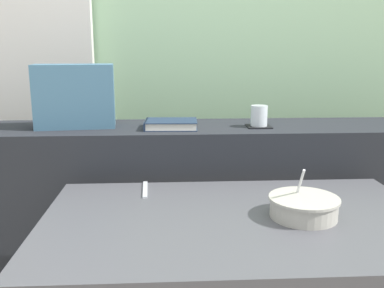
% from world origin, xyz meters
% --- Properties ---
extents(outdoor_backdrop, '(4.80, 0.08, 2.80)m').
position_xyz_m(outdoor_backdrop, '(0.00, 1.17, 1.40)').
color(outdoor_backdrop, '#9EC699').
rests_on(outdoor_backdrop, ground).
extents(curtain_left_panel, '(0.56, 0.06, 2.50)m').
position_xyz_m(curtain_left_panel, '(-0.77, 1.07, 1.25)').
color(curtain_left_panel, silver).
rests_on(curtain_left_panel, ground).
extents(dark_console_ledge, '(2.80, 0.38, 0.86)m').
position_xyz_m(dark_console_ledge, '(0.00, 0.55, 0.43)').
color(dark_console_ledge, '#23262B').
rests_on(dark_console_ledge, ground).
extents(breakfast_table, '(1.16, 0.70, 0.69)m').
position_xyz_m(breakfast_table, '(0.10, -0.06, 0.59)').
color(breakfast_table, '#414145').
rests_on(breakfast_table, ground).
extents(coaster_square, '(0.10, 0.10, 0.00)m').
position_xyz_m(coaster_square, '(0.27, 0.51, 0.86)').
color(coaster_square, black).
rests_on(coaster_square, dark_console_ledge).
extents(juice_glass, '(0.07, 0.07, 0.09)m').
position_xyz_m(juice_glass, '(0.27, 0.51, 0.90)').
color(juice_glass, white).
rests_on(juice_glass, coaster_square).
extents(closed_book, '(0.22, 0.16, 0.03)m').
position_xyz_m(closed_book, '(-0.10, 0.50, 0.87)').
color(closed_book, '#1E2D47').
rests_on(closed_book, dark_console_ledge).
extents(throw_pillow, '(0.33, 0.17, 0.26)m').
position_xyz_m(throw_pillow, '(-0.49, 0.55, 0.99)').
color(throw_pillow, '#426B84').
rests_on(throw_pillow, dark_console_ledge).
extents(soup_bowl, '(0.21, 0.21, 0.15)m').
position_xyz_m(soup_bowl, '(0.29, -0.07, 0.72)').
color(soup_bowl, '#BCB7A8').
rests_on(soup_bowl, breakfast_table).
extents(fork_utensil, '(0.02, 0.17, 0.01)m').
position_xyz_m(fork_utensil, '(-0.19, 0.20, 0.69)').
color(fork_utensil, silver).
rests_on(fork_utensil, breakfast_table).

